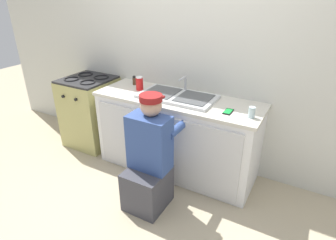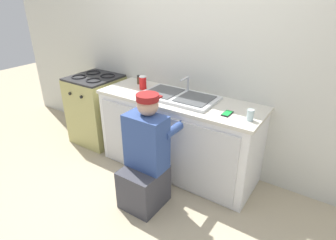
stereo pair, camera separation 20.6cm
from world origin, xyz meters
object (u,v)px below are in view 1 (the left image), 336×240
object	(u,v)px
plumber_person	(149,163)
spice_bottle_pepper	(134,81)
sink_double_basin	(177,96)
water_glass	(252,112)
soda_cup_red	(139,83)
stove_range	(91,111)
cell_phone	(228,112)

from	to	relation	value
plumber_person	spice_bottle_pepper	world-z (taller)	plumber_person
plumber_person	spice_bottle_pepper	bearing A→B (deg)	131.50
sink_double_basin	water_glass	world-z (taller)	sink_double_basin
soda_cup_red	spice_bottle_pepper	xyz separation A→B (m)	(-0.16, 0.12, -0.02)
sink_double_basin	stove_range	world-z (taller)	sink_double_basin
sink_double_basin	spice_bottle_pepper	xyz separation A→B (m)	(-0.65, 0.14, 0.03)
sink_double_basin	stove_range	bearing A→B (deg)	-179.90
plumber_person	soda_cup_red	xyz separation A→B (m)	(-0.53, 0.66, 0.49)
cell_phone	soda_cup_red	xyz separation A→B (m)	(-1.07, 0.12, 0.07)
sink_double_basin	plumber_person	world-z (taller)	plumber_person
water_glass	sink_double_basin	bearing A→B (deg)	171.45
stove_range	spice_bottle_pepper	xyz separation A→B (m)	(0.63, 0.14, 0.48)
sink_double_basin	stove_range	size ratio (longest dim) A/B	0.88
sink_double_basin	soda_cup_red	bearing A→B (deg)	178.28
cell_phone	soda_cup_red	size ratio (longest dim) A/B	0.92
stove_range	soda_cup_red	xyz separation A→B (m)	(0.79, 0.02, 0.50)
cell_phone	sink_double_basin	bearing A→B (deg)	169.98
water_glass	spice_bottle_pepper	world-z (taller)	spice_bottle_pepper
stove_range	soda_cup_red	world-z (taller)	soda_cup_red
stove_range	cell_phone	size ratio (longest dim) A/B	6.49
plumber_person	spice_bottle_pepper	xyz separation A→B (m)	(-0.69, 0.78, 0.47)
soda_cup_red	water_glass	size ratio (longest dim) A/B	1.52
water_glass	spice_bottle_pepper	size ratio (longest dim) A/B	0.95
plumber_person	water_glass	world-z (taller)	plumber_person
water_glass	spice_bottle_pepper	xyz separation A→B (m)	(-1.44, 0.26, 0.00)
water_glass	spice_bottle_pepper	distance (m)	1.47
sink_double_basin	stove_range	distance (m)	1.35
cell_phone	water_glass	bearing A→B (deg)	-4.50
soda_cup_red	plumber_person	bearing A→B (deg)	-51.12
plumber_person	water_glass	xyz separation A→B (m)	(0.75, 0.52, 0.46)
cell_phone	plumber_person	bearing A→B (deg)	-134.77
plumber_person	cell_phone	size ratio (longest dim) A/B	7.89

